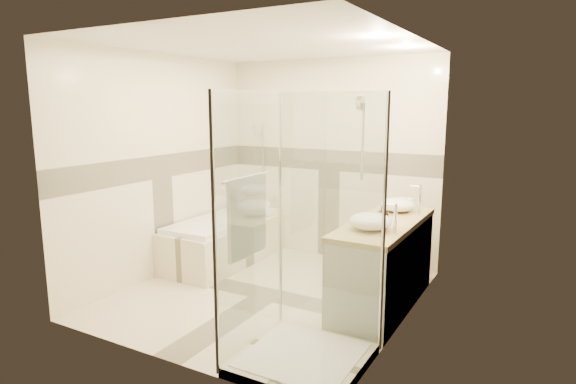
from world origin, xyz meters
The scene contains 12 objects.
room centered at (0.06, 0.01, 1.26)m, with size 2.82×3.02×2.52m.
bathtub centered at (-1.02, 0.65, 0.31)m, with size 0.75×1.70×0.56m.
vanity centered at (1.12, 0.30, 0.43)m, with size 0.58×1.62×0.85m.
shower_enclosure centered at (0.83, -0.97, 0.51)m, with size 0.96×0.93×2.04m.
vessel_sink_near centered at (1.10, 0.78, 0.92)m, with size 0.36×0.36×0.14m, color white.
vessel_sink_far centered at (1.10, -0.06, 0.93)m, with size 0.38×0.38×0.15m, color white.
faucet_near centered at (1.32, 0.78, 1.02)m, with size 0.12×0.03×0.29m.
faucet_far centered at (1.32, -0.06, 1.00)m, with size 0.10×0.03×0.26m.
amenity_bottle_a centered at (1.10, 0.31, 0.92)m, with size 0.07×0.07×0.14m, color black.
amenity_bottle_b centered at (1.10, 0.29, 0.93)m, with size 0.12×0.12×0.15m, color black.
folded_towels centered at (1.10, 0.98, 0.89)m, with size 0.17×0.28×0.09m, color white.
rolled_towel centered at (-0.98, 1.40, 0.62)m, with size 0.11×0.11×0.25m, color white.
Camera 1 is at (2.48, -4.02, 1.94)m, focal length 30.00 mm.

